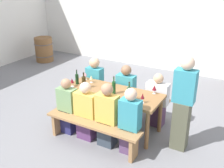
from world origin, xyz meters
TOP-DOWN VIEW (x-y plane):
  - ground_plane at (0.00, 0.00)m, footprint 24.00×24.00m
  - back_wall at (0.00, 3.77)m, footprint 14.00×0.20m
  - tasting_table at (0.00, 0.00)m, footprint 1.84×0.73m
  - bench_near at (0.00, -0.67)m, footprint 1.74×0.30m
  - bench_far at (0.00, 0.67)m, footprint 1.74×0.30m
  - wine_bottle_0 at (0.43, -0.18)m, footprint 0.08×0.08m
  - wine_bottle_1 at (-0.77, -0.02)m, footprint 0.07×0.07m
  - wine_bottle_2 at (-0.54, -0.12)m, footprint 0.08×0.08m
  - wine_bottle_3 at (0.07, -0.06)m, footprint 0.07×0.07m
  - wine_glass_0 at (-0.77, -0.17)m, footprint 0.08×0.08m
  - wine_glass_1 at (0.70, 0.30)m, footprint 0.08×0.08m
  - wine_glass_2 at (-0.77, 0.26)m, footprint 0.07×0.07m
  - wine_glass_3 at (0.67, -0.15)m, footprint 0.06×0.06m
  - wine_glass_4 at (-0.57, 0.18)m, footprint 0.07×0.07m
  - seated_guest_near_0 at (-0.63, -0.52)m, footprint 0.34×0.24m
  - seated_guest_near_1 at (-0.22, -0.52)m, footprint 0.40×0.24m
  - seated_guest_near_2 at (0.20, -0.52)m, footprint 0.37×0.24m
  - seated_guest_near_3 at (0.62, -0.52)m, footprint 0.33×0.24m
  - seated_guest_far_0 at (-0.71, 0.52)m, footprint 0.34×0.24m
  - seated_guest_far_1 at (0.02, 0.52)m, footprint 0.37×0.24m
  - seated_guest_far_2 at (0.69, 0.52)m, footprint 0.42×0.24m
  - standing_host at (1.30, 0.01)m, footprint 0.34×0.24m
  - wine_barrel at (-4.03, 2.53)m, footprint 0.61×0.61m

SIDE VIEW (x-z plane):
  - ground_plane at x=0.00m, z-range 0.00..0.00m
  - bench_near at x=0.00m, z-range 0.12..0.57m
  - bench_far at x=0.00m, z-range 0.12..0.57m
  - wine_barrel at x=-4.03m, z-range 0.00..0.80m
  - seated_guest_far_2 at x=0.69m, z-range -0.04..1.02m
  - seated_guest_near_0 at x=-0.63m, z-range -0.03..1.02m
  - seated_guest_near_1 at x=-0.22m, z-range -0.03..1.04m
  - seated_guest_far_1 at x=0.02m, z-range -0.03..1.08m
  - seated_guest_near_2 at x=0.20m, z-range -0.03..1.11m
  - seated_guest_near_3 at x=0.62m, z-range -0.02..1.12m
  - seated_guest_far_0 at x=-0.71m, z-range -0.02..1.13m
  - tasting_table at x=0.00m, z-range 0.29..1.04m
  - standing_host at x=1.30m, z-range -0.01..1.60m
  - wine_glass_4 at x=-0.57m, z-range 0.78..0.93m
  - wine_bottle_1 at x=-0.77m, z-range 0.71..1.01m
  - wine_glass_2 at x=-0.77m, z-range 0.78..0.94m
  - wine_glass_1 at x=0.70m, z-range 0.78..0.94m
  - wine_glass_0 at x=-0.77m, z-range 0.78..0.95m
  - wine_bottle_2 at x=-0.54m, z-range 0.71..1.03m
  - wine_glass_3 at x=0.67m, z-range 0.78..0.96m
  - wine_bottle_3 at x=0.07m, z-range 0.71..1.04m
  - wine_bottle_0 at x=0.43m, z-range 0.71..1.05m
  - back_wall at x=0.00m, z-range 0.00..3.20m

